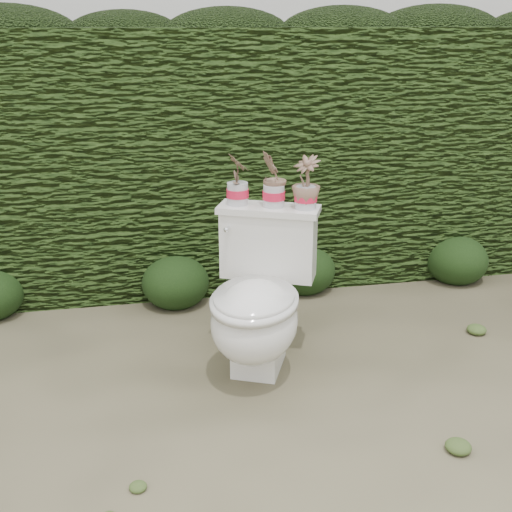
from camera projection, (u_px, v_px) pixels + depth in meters
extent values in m
plane|color=#7B7354|center=(287.00, 386.00, 3.05)|extent=(60.00, 60.00, 0.00)
cube|color=#34501A|center=(232.00, 155.00, 4.25)|extent=(8.00, 1.00, 1.60)
cube|color=silver|center=(259.00, 349.00, 3.19)|extent=(0.32, 0.36, 0.20)
ellipsoid|color=silver|center=(254.00, 321.00, 3.03)|extent=(0.58, 0.63, 0.39)
cube|color=silver|center=(269.00, 245.00, 3.23)|extent=(0.50, 0.35, 0.34)
cube|color=silver|center=(269.00, 209.00, 3.16)|extent=(0.53, 0.38, 0.03)
cylinder|color=silver|center=(228.00, 228.00, 3.14)|extent=(0.04, 0.06, 0.02)
sphere|color=silver|center=(226.00, 230.00, 3.12)|extent=(0.03, 0.03, 0.03)
imported|color=#24752C|center=(237.00, 181.00, 3.15)|extent=(0.11, 0.14, 0.24)
imported|color=#24752C|center=(274.00, 180.00, 3.11)|extent=(0.17, 0.18, 0.26)
imported|color=#24752C|center=(306.00, 184.00, 3.08)|extent=(0.19, 0.19, 0.24)
ellipsoid|color=#1E3512|center=(175.00, 278.00, 3.90)|extent=(0.41, 0.41, 0.33)
ellipsoid|color=#1E3512|center=(304.00, 265.00, 4.10)|extent=(0.40, 0.40, 0.32)
ellipsoid|color=#1E3512|center=(457.00, 256.00, 4.26)|extent=(0.41, 0.41, 0.33)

